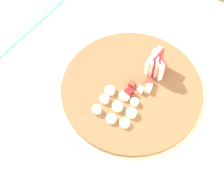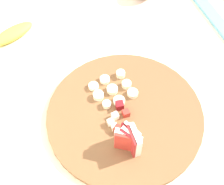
# 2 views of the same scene
# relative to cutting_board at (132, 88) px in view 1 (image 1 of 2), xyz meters

# --- Properties ---
(ground) EXTENTS (10.00, 10.00, 0.00)m
(ground) POSITION_rel_cutting_board_xyz_m (-0.07, -0.07, -0.90)
(ground) COLOR #B2ADA3
(tiled_countertop) EXTENTS (1.17, 0.69, 0.90)m
(tiled_countertop) POSITION_rel_cutting_board_xyz_m (-0.07, -0.07, -0.45)
(tiled_countertop) COLOR beige
(tiled_countertop) RESTS_ON ground
(tile_backsplash) EXTENTS (2.40, 0.04, 1.45)m
(tile_backsplash) POSITION_rel_cutting_board_xyz_m (-0.07, 0.30, -0.18)
(tile_backsplash) COLOR silver
(tile_backsplash) RESTS_ON ground
(cutting_board) EXTENTS (0.39, 0.39, 0.01)m
(cutting_board) POSITION_rel_cutting_board_xyz_m (0.00, 0.00, 0.00)
(cutting_board) COLOR brown
(cutting_board) RESTS_ON tiled_countertop
(apple_wedge_fan) EXTENTS (0.07, 0.06, 0.07)m
(apple_wedge_fan) POSITION_rel_cutting_board_xyz_m (-0.08, 0.02, 0.04)
(apple_wedge_fan) COLOR #A32323
(apple_wedge_fan) RESTS_ON cutting_board
(apple_dice_pile) EXTENTS (0.08, 0.06, 0.02)m
(apple_dice_pile) POSITION_rel_cutting_board_xyz_m (-0.00, 0.02, 0.02)
(apple_dice_pile) COLOR #EFE5CC
(apple_dice_pile) RESTS_ON cutting_board
(banana_slice_rows) EXTENTS (0.10, 0.11, 0.02)m
(banana_slice_rows) POSITION_rel_cutting_board_xyz_m (0.08, 0.00, 0.01)
(banana_slice_rows) COLOR beige
(banana_slice_rows) RESTS_ON cutting_board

